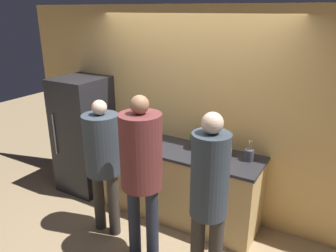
% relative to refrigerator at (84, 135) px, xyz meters
% --- Properties ---
extents(ground_plane, '(14.00, 14.00, 0.00)m').
position_rel_refrigerator_xyz_m(ground_plane, '(1.51, -0.33, -0.83)').
color(ground_plane, '#9E8460').
extents(wall_back, '(5.20, 0.06, 2.60)m').
position_rel_refrigerator_xyz_m(wall_back, '(1.51, 0.37, 0.47)').
color(wall_back, '#E0B266').
rests_on(wall_back, ground_plane).
extents(counter, '(2.12, 0.68, 0.94)m').
position_rel_refrigerator_xyz_m(counter, '(1.51, 0.04, -0.36)').
color(counter, tan).
rests_on(counter, ground_plane).
extents(refrigerator, '(0.65, 0.72, 1.66)m').
position_rel_refrigerator_xyz_m(refrigerator, '(0.00, 0.00, 0.00)').
color(refrigerator, '#232328').
rests_on(refrigerator, ground_plane).
extents(person_left, '(0.40, 0.40, 1.64)m').
position_rel_refrigerator_xyz_m(person_left, '(0.95, -0.68, 0.17)').
color(person_left, '#38332D').
rests_on(person_left, ground_plane).
extents(person_center, '(0.42, 0.42, 1.80)m').
position_rel_refrigerator_xyz_m(person_center, '(1.58, -0.83, 0.29)').
color(person_center, '#232838').
rests_on(person_center, ground_plane).
extents(person_right, '(0.33, 0.33, 1.78)m').
position_rel_refrigerator_xyz_m(person_right, '(2.34, -0.92, 0.22)').
color(person_right, '#38332D').
rests_on(person_right, ground_plane).
extents(fruit_bowl, '(0.31, 0.31, 0.14)m').
position_rel_refrigerator_xyz_m(fruit_bowl, '(2.04, 0.05, 0.16)').
color(fruit_bowl, brown).
rests_on(fruit_bowl, counter).
extents(utensil_crock, '(0.11, 0.11, 0.24)m').
position_rel_refrigerator_xyz_m(utensil_crock, '(2.37, 0.13, 0.18)').
color(utensil_crock, '#3D424C').
rests_on(utensil_crock, counter).
extents(bottle_clear, '(0.07, 0.07, 0.22)m').
position_rel_refrigerator_xyz_m(bottle_clear, '(0.63, -0.18, 0.19)').
color(bottle_clear, silver).
rests_on(bottle_clear, counter).
extents(cup_white, '(0.09, 0.09, 0.10)m').
position_rel_refrigerator_xyz_m(cup_white, '(0.85, -0.19, 0.16)').
color(cup_white, white).
rests_on(cup_white, counter).
extents(cup_red, '(0.08, 0.08, 0.10)m').
position_rel_refrigerator_xyz_m(cup_red, '(1.85, 0.23, 0.16)').
color(cup_red, '#A33D33').
rests_on(cup_red, counter).
extents(potted_plant, '(0.17, 0.17, 0.24)m').
position_rel_refrigerator_xyz_m(potted_plant, '(1.72, 0.13, 0.24)').
color(potted_plant, '#3D3D42').
rests_on(potted_plant, counter).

